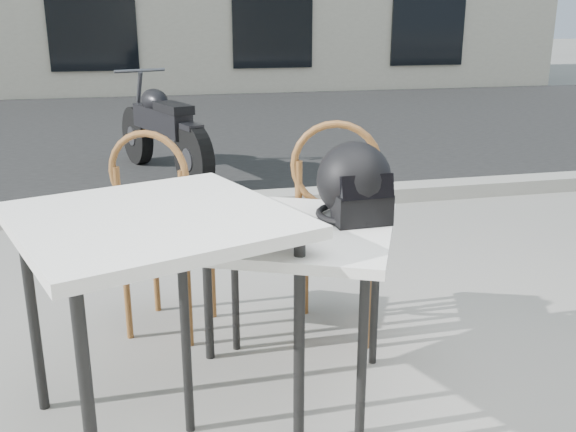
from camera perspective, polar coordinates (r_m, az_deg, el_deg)
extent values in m
plane|color=gray|center=(2.56, 13.24, -18.15)|extent=(80.00, 80.00, 0.00)
cube|color=black|center=(9.02, -6.73, 7.80)|extent=(30.00, 8.00, 0.00)
cube|color=#9A9890|center=(5.14, -1.45, 1.40)|extent=(30.00, 0.25, 0.12)
cube|color=black|center=(12.84, -17.12, 17.13)|extent=(1.60, 0.08, 2.20)
cube|color=black|center=(13.11, -1.39, 17.84)|extent=(1.60, 0.08, 2.20)
cube|color=black|center=(14.16, 12.43, 17.42)|extent=(1.60, 0.08, 2.20)
cube|color=white|center=(2.40, 0.14, -1.28)|extent=(1.00, 1.00, 0.04)
cylinder|color=black|center=(2.35, -9.04, -11.49)|extent=(0.05, 0.05, 0.68)
cylinder|color=black|center=(2.23, 6.58, -13.10)|extent=(0.05, 0.05, 0.68)
cylinder|color=black|center=(2.89, -4.75, -5.72)|extent=(0.05, 0.05, 0.68)
cylinder|color=black|center=(2.79, 7.76, -6.69)|extent=(0.05, 0.05, 0.68)
cylinder|color=silver|center=(2.30, -0.93, -1.50)|extent=(0.28, 0.28, 0.01)
torus|color=silver|center=(2.30, -0.93, -1.38)|extent=(0.29, 0.29, 0.01)
cylinder|color=#D48F4D|center=(2.29, -0.93, -1.08)|extent=(0.27, 0.27, 0.01)
torus|color=#D48F4D|center=(2.29, -0.93, -0.96)|extent=(0.28, 0.28, 0.02)
cylinder|color=#B01413|center=(2.29, -0.93, -0.94)|extent=(0.24, 0.24, 0.00)
cylinder|color=#FFF5C3|center=(2.29, -0.93, -0.87)|extent=(0.23, 0.23, 0.00)
cylinder|color=#C24622|center=(2.32, 0.42, -0.56)|extent=(0.05, 0.05, 0.00)
cylinder|color=#C24622|center=(2.35, -1.26, -0.33)|extent=(0.05, 0.05, 0.00)
cylinder|color=#C24622|center=(2.29, -2.48, -0.78)|extent=(0.05, 0.05, 0.00)
cylinder|color=#C24622|center=(2.24, -1.53, -1.24)|extent=(0.05, 0.05, 0.00)
cylinder|color=#C24622|center=(2.25, 0.23, -1.11)|extent=(0.05, 0.05, 0.00)
ellipsoid|color=#193C16|center=(2.34, -0.88, -0.35)|extent=(0.04, 0.03, 0.01)
ellipsoid|color=#193C16|center=(2.28, -2.27, -0.81)|extent=(0.04, 0.05, 0.01)
ellipsoid|color=#193C16|center=(2.28, 0.89, -0.81)|extent=(0.03, 0.04, 0.01)
ellipsoid|color=#193C16|center=(2.23, -1.10, -1.28)|extent=(0.05, 0.04, 0.01)
ellipsoid|color=#193C16|center=(2.35, 0.66, -0.30)|extent=(0.04, 0.04, 0.01)
ellipsoid|color=#193C16|center=(2.32, -3.10, -0.54)|extent=(0.04, 0.04, 0.01)
cylinder|color=#D5C482|center=(2.27, -0.51, -0.86)|extent=(0.02, 0.02, 0.02)
cylinder|color=#D5C482|center=(2.33, -2.43, -0.35)|extent=(0.02, 0.02, 0.02)
cylinder|color=#D5C482|center=(2.31, 0.36, -0.48)|extent=(0.02, 0.02, 0.02)
cylinder|color=#D5C482|center=(2.36, -1.86, -0.12)|extent=(0.02, 0.02, 0.02)
cylinder|color=#D5C482|center=(2.23, 0.52, -1.16)|extent=(0.02, 0.02, 0.02)
cylinder|color=#D5C482|center=(2.25, -2.73, -1.01)|extent=(0.02, 0.02, 0.02)
cylinder|color=#D5C482|center=(2.31, 1.23, -0.53)|extent=(0.02, 0.02, 0.02)
cylinder|color=#D5C482|center=(2.24, -1.42, -1.14)|extent=(0.02, 0.02, 0.02)
ellipsoid|color=black|center=(2.47, 5.89, 3.19)|extent=(0.30, 0.32, 0.30)
cube|color=black|center=(2.41, 6.62, 0.60)|extent=(0.22, 0.12, 0.12)
torus|color=black|center=(2.50, 5.79, 0.24)|extent=(0.31, 0.31, 0.03)
cube|color=black|center=(2.35, 7.06, 2.57)|extent=(0.20, 0.05, 0.09)
cube|color=brown|center=(3.02, 4.33, -2.33)|extent=(0.52, 0.52, 0.04)
cylinder|color=brown|center=(3.25, 7.26, -5.35)|extent=(0.04, 0.04, 0.44)
cylinder|color=brown|center=(3.27, 1.57, -5.10)|extent=(0.04, 0.04, 0.44)
cylinder|color=brown|center=(2.96, 7.19, -7.73)|extent=(0.04, 0.04, 0.44)
cylinder|color=brown|center=(2.97, 0.92, -7.45)|extent=(0.04, 0.04, 0.44)
cylinder|color=brown|center=(2.79, 7.53, 0.46)|extent=(0.04, 0.04, 0.42)
cylinder|color=brown|center=(2.81, 0.94, 0.71)|extent=(0.04, 0.04, 0.42)
torus|color=brown|center=(2.75, 4.31, 4.42)|extent=(0.38, 0.17, 0.39)
cube|color=white|center=(2.22, -11.92, -0.35)|extent=(1.11, 1.11, 0.04)
cylinder|color=black|center=(1.99, -17.31, -16.27)|extent=(0.05, 0.05, 0.78)
cylinder|color=black|center=(2.24, 1.00, -11.39)|extent=(0.05, 0.05, 0.78)
cylinder|color=black|center=(2.61, -21.72, -8.30)|extent=(0.05, 0.05, 0.78)
cylinder|color=black|center=(2.80, -7.20, -5.36)|extent=(0.05, 0.05, 0.78)
cube|color=brown|center=(3.10, -10.55, -2.48)|extent=(0.52, 0.52, 0.03)
cylinder|color=brown|center=(3.25, -6.74, -5.51)|extent=(0.04, 0.04, 0.42)
cylinder|color=brown|center=(3.37, -11.67, -4.94)|extent=(0.04, 0.04, 0.42)
cylinder|color=brown|center=(2.99, -8.82, -7.70)|extent=(0.04, 0.04, 0.42)
cylinder|color=brown|center=(3.12, -14.09, -6.98)|extent=(0.04, 0.04, 0.42)
cylinder|color=brown|center=(2.83, -9.28, 0.02)|extent=(0.04, 0.04, 0.40)
cylinder|color=brown|center=(2.97, -14.77, 0.44)|extent=(0.04, 0.04, 0.40)
torus|color=brown|center=(2.85, -12.32, 3.75)|extent=(0.35, 0.20, 0.38)
cylinder|color=black|center=(6.86, -13.25, 6.99)|extent=(0.31, 0.60, 0.59)
cylinder|color=slate|center=(6.86, -13.25, 6.99)|extent=(0.20, 0.23, 0.20)
cylinder|color=black|center=(5.61, -8.37, 5.04)|extent=(0.31, 0.60, 0.59)
cylinder|color=slate|center=(5.61, -8.37, 5.04)|extent=(0.20, 0.23, 0.20)
cube|color=black|center=(6.19, -11.18, 8.35)|extent=(0.51, 1.03, 0.22)
ellipsoid|color=black|center=(6.30, -11.78, 10.01)|extent=(0.35, 0.46, 0.22)
cube|color=black|center=(5.90, -10.17, 9.44)|extent=(0.35, 0.53, 0.08)
cylinder|color=slate|center=(6.74, -13.20, 9.53)|extent=(0.15, 0.31, 0.70)
cylinder|color=slate|center=(6.60, -13.05, 12.48)|extent=(0.49, 0.20, 0.03)
cube|color=black|center=(5.57, -8.58, 7.84)|extent=(0.20, 0.25, 0.05)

